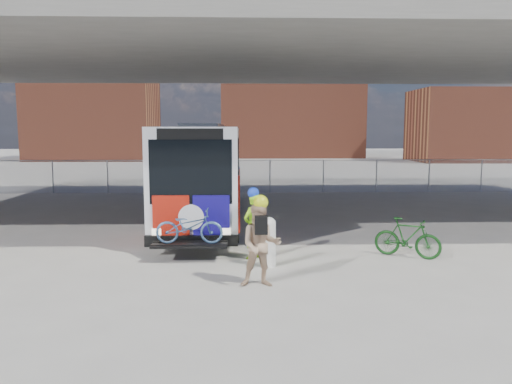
{
  "coord_description": "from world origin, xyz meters",
  "views": [
    {
      "loc": [
        -0.65,
        -15.71,
        3.45
      ],
      "look_at": [
        -0.18,
        -0.73,
        1.6
      ],
      "focal_mm": 35.0,
      "sensor_mm": 36.0,
      "label": 1
    }
  ],
  "objects_px": {
    "bus": "(206,165)",
    "cyclist_hivis": "(253,224)",
    "bike_parked": "(407,238)",
    "bollard": "(269,240)",
    "cyclist_tan": "(261,244)"
  },
  "relations": [
    {
      "from": "cyclist_tan",
      "to": "bike_parked",
      "type": "relative_size",
      "value": 1.14
    },
    {
      "from": "bollard",
      "to": "bike_parked",
      "type": "bearing_deg",
      "value": 12.53
    },
    {
      "from": "bollard",
      "to": "bike_parked",
      "type": "distance_m",
      "value": 3.93
    },
    {
      "from": "bus",
      "to": "bike_parked",
      "type": "xyz_separation_m",
      "value": [
        5.91,
        -6.32,
        -1.57
      ]
    },
    {
      "from": "bus",
      "to": "bollard",
      "type": "height_order",
      "value": "bus"
    },
    {
      "from": "bollard",
      "to": "cyclist_hivis",
      "type": "bearing_deg",
      "value": 113.82
    },
    {
      "from": "cyclist_hivis",
      "to": "bike_parked",
      "type": "bearing_deg",
      "value": 137.22
    },
    {
      "from": "cyclist_hivis",
      "to": "bike_parked",
      "type": "distance_m",
      "value": 4.23
    },
    {
      "from": "bollard",
      "to": "bike_parked",
      "type": "relative_size",
      "value": 0.71
    },
    {
      "from": "cyclist_hivis",
      "to": "bike_parked",
      "type": "relative_size",
      "value": 1.08
    },
    {
      "from": "cyclist_tan",
      "to": "bollard",
      "type": "bearing_deg",
      "value": 80.35
    },
    {
      "from": "bus",
      "to": "cyclist_hivis",
      "type": "distance_m",
      "value": 6.65
    },
    {
      "from": "bollard",
      "to": "cyclist_tan",
      "type": "relative_size",
      "value": 0.62
    },
    {
      "from": "bollard",
      "to": "bike_parked",
      "type": "height_order",
      "value": "bollard"
    },
    {
      "from": "cyclist_tan",
      "to": "cyclist_hivis",
      "type": "bearing_deg",
      "value": 92.55
    }
  ]
}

